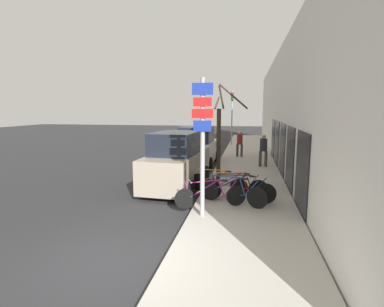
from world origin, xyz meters
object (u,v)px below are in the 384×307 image
bicycle_0 (211,195)px  pedestrian_near (263,148)px  bicycle_4 (218,183)px  traffic_light (232,111)px  bicycle_2 (238,189)px  parked_car_1 (197,147)px  street_tree (220,138)px  signpost (203,142)px  bicycle_3 (235,187)px  pedestrian_far (240,142)px  bicycle_1 (232,192)px  parked_car_0 (177,163)px

bicycle_0 → pedestrian_near: bearing=-36.4°
bicycle_4 → traffic_light: (-0.32, 14.86, 2.50)m
bicycle_0 → bicycle_2: (0.81, 0.81, 0.01)m
bicycle_4 → pedestrian_near: (1.86, 5.57, 0.60)m
bicycle_0 → bicycle_2: bicycle_2 is taller
parked_car_1 → pedestrian_near: (3.67, -0.74, 0.14)m
street_tree → parked_car_1: bearing=111.0°
signpost → bicycle_3: 2.69m
pedestrian_far → bicycle_1: bearing=-74.6°
bicycle_2 → pedestrian_near: bearing=-3.9°
bicycle_0 → bicycle_1: (0.64, 0.44, 0.02)m
parked_car_0 → pedestrian_far: bearing=76.8°
pedestrian_near → bicycle_3: bearing=72.5°
bicycle_4 → pedestrian_far: size_ratio=1.32×
bicycle_0 → pedestrian_far: size_ratio=1.30×
street_tree → traffic_light: traffic_light is taller
bicycle_1 → street_tree: bearing=34.5°
bicycle_3 → signpost: bearing=151.7°
bicycle_3 → parked_car_0: bearing=52.5°
signpost → traffic_light: 17.27m
bicycle_0 → pedestrian_near: (1.91, 7.16, 0.61)m
street_tree → bicycle_3: bearing=-72.7°
signpost → pedestrian_far: bearing=86.2°
parked_car_1 → pedestrian_far: size_ratio=2.60×
bicycle_3 → parked_car_1: parked_car_1 is taller
bicycle_1 → traffic_light: 16.23m
parked_car_0 → pedestrian_far: 7.98m
bicycle_3 → pedestrian_far: (-0.10, 9.19, 0.56)m
parked_car_1 → street_tree: street_tree is taller
parked_car_1 → bicycle_1: bearing=-70.6°
signpost → bicycle_4: signpost is taller
bicycle_0 → parked_car_0: 3.19m
bicycle_4 → pedestrian_near: pedestrian_near is taller
bicycle_1 → bicycle_3: size_ratio=0.97×
bicycle_1 → parked_car_0: (-2.35, 2.20, 0.49)m
street_tree → parked_car_0: bearing=-151.9°
bicycle_4 → parked_car_0: bearing=77.1°
signpost → street_tree: bearing=89.0°
pedestrian_near → pedestrian_far: pedestrian_near is taller
bicycle_0 → parked_car_1: (-1.76, 7.90, 0.47)m
pedestrian_far → pedestrian_near: bearing=-51.9°
bicycle_1 → parked_car_0: 3.26m
bicycle_0 → bicycle_2: 1.15m
bicycle_1 → bicycle_3: bicycle_1 is taller
street_tree → pedestrian_near: bearing=61.4°
signpost → bicycle_1: size_ratio=1.77×
bicycle_4 → parked_car_0: parked_car_0 is taller
signpost → pedestrian_near: bearing=75.5°
bicycle_0 → pedestrian_near: 7.43m
bicycle_1 → parked_car_0: size_ratio=0.48×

